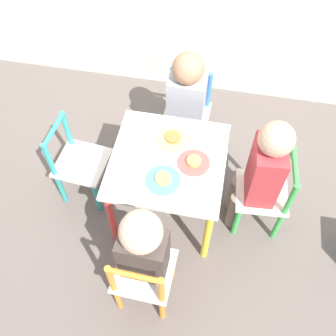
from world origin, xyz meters
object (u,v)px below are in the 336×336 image
object	(u,v)px
chair_green	(266,194)
child_front	(145,248)
child_back	(186,100)
child_right	(262,170)
chair_teal	(78,163)
plate_front	(163,180)
kids_table	(168,169)
chair_orange	(143,277)
chair_blue	(187,115)
plate_back	(173,138)
plate_right	(194,162)

from	to	relation	value
chair_green	child_front	bearing A→B (deg)	-51.48
child_back	child_right	bearing A→B (deg)	-41.77
chair_teal	plate_front	world-z (taller)	chair_teal
kids_table	child_right	bearing A→B (deg)	4.36
child_back	child_front	bearing A→B (deg)	-90.03
chair_orange	chair_teal	xyz separation A→B (m)	(-0.48, 0.55, 0.00)
chair_blue	plate_back	distance (m)	0.45
child_right	plate_right	bearing A→B (deg)	-88.33
chair_orange	child_right	distance (m)	0.73
kids_table	chair_green	xyz separation A→B (m)	(0.50, 0.04, -0.15)
child_front	plate_front	xyz separation A→B (m)	(0.02, 0.32, 0.05)
plate_back	chair_green	bearing A→B (deg)	-9.56
plate_right	chair_teal	bearing A→B (deg)	176.03
chair_blue	plate_right	xyz separation A→B (m)	(0.11, -0.50, 0.23)
plate_front	chair_teal	bearing A→B (deg)	161.66
child_back	plate_right	xyz separation A→B (m)	(0.11, -0.44, 0.05)
kids_table	child_front	size ratio (longest dim) A/B	0.76
child_right	kids_table	bearing A→B (deg)	-90.00
plate_right	chair_green	bearing A→B (deg)	5.77
kids_table	chair_orange	xyz separation A→B (m)	(-0.02, -0.50, -0.15)
chair_teal	child_right	xyz separation A→B (m)	(0.94, -0.01, 0.21)
child_front	plate_back	distance (m)	0.57
kids_table	chair_orange	bearing A→B (deg)	-92.02
chair_teal	plate_right	distance (m)	0.67
plate_front	child_back	bearing A→B (deg)	88.47
child_back	child_front	world-z (taller)	child_back
chair_green	chair_orange	size ratio (longest dim) A/B	1.00
plate_right	plate_back	world-z (taller)	same
chair_green	chair_blue	world-z (taller)	same
plate_right	chair_blue	bearing A→B (deg)	101.87
chair_orange	plate_back	xyz separation A→B (m)	(0.02, 0.62, 0.23)
plate_front	kids_table	bearing A→B (deg)	90.00
chair_green	chair_teal	world-z (taller)	same
chair_orange	child_front	world-z (taller)	child_front
chair_green	child_back	world-z (taller)	child_back
child_right	chair_green	bearing A→B (deg)	90.00
plate_back	plate_right	bearing A→B (deg)	-45.00
plate_right	plate_front	distance (m)	0.17
chair_teal	child_back	bearing A→B (deg)	-47.40
child_right	child_back	world-z (taller)	child_right
chair_green	child_right	size ratio (longest dim) A/B	0.67
chair_blue	chair_teal	distance (m)	0.69
chair_teal	plate_front	xyz separation A→B (m)	(0.50, -0.17, 0.23)
chair_green	chair_teal	xyz separation A→B (m)	(-1.00, 0.01, 0.00)
chair_teal	child_front	size ratio (longest dim) A/B	0.72
kids_table	child_right	distance (m)	0.45
chair_teal	plate_front	size ratio (longest dim) A/B	3.20
chair_orange	child_front	bearing A→B (deg)	-90.00
chair_blue	chair_teal	world-z (taller)	same
child_right	child_front	xyz separation A→B (m)	(-0.46, -0.47, -0.02)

